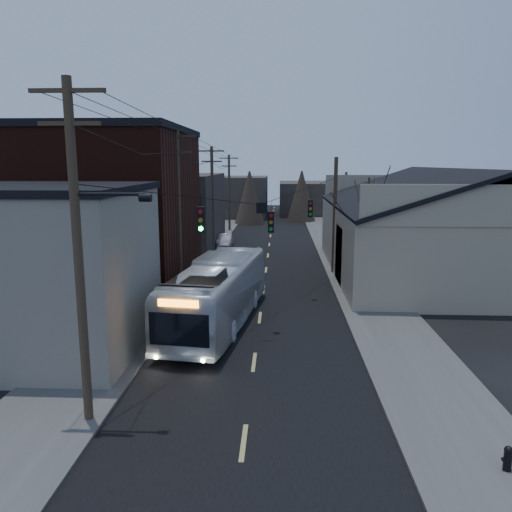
{
  "coord_description": "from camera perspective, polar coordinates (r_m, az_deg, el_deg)",
  "views": [
    {
      "loc": [
        1.0,
        -11.35,
        8.11
      ],
      "look_at": [
        -0.29,
        15.81,
        3.0
      ],
      "focal_mm": 35.0,
      "sensor_mm": 36.0,
      "label": 1
    }
  ],
  "objects": [
    {
      "name": "road_surface",
      "position": [
        42.15,
        1.31,
        -0.44
      ],
      "size": [
        9.0,
        110.0,
        0.02
      ],
      "primitive_type": "cube",
      "color": "black",
      "rests_on": "ground"
    },
    {
      "name": "utility_lines",
      "position": [
        35.87,
        -3.9,
        5.57
      ],
      "size": [
        11.24,
        45.28,
        10.5
      ],
      "color": "#382B1E",
      "rests_on": "ground"
    },
    {
      "name": "fire_hydrant",
      "position": [
        15.61,
        26.85,
        -19.84
      ],
      "size": [
        0.33,
        0.23,
        0.68
      ],
      "rotation": [
        0.0,
        0.0,
        0.14
      ],
      "color": "black",
      "rests_on": "sidewalk_right"
    },
    {
      "name": "building_left_far",
      "position": [
        48.72,
        -9.78,
        5.06
      ],
      "size": [
        9.0,
        14.0,
        7.0
      ],
      "primitive_type": "cube",
      "color": "#322D28",
      "rests_on": "ground"
    },
    {
      "name": "parked_car",
      "position": [
        48.63,
        -3.58,
        1.79
      ],
      "size": [
        1.48,
        3.94,
        1.28
      ],
      "primitive_type": "imported",
      "rotation": [
        0.0,
        0.0,
        0.03
      ],
      "color": "#97999E",
      "rests_on": "ground"
    },
    {
      "name": "bare_tree",
      "position": [
        32.15,
        12.55,
        2.32
      ],
      "size": [
        0.4,
        0.4,
        7.2
      ],
      "primitive_type": "cone",
      "color": "black",
      "rests_on": "ground"
    },
    {
      "name": "building_brick",
      "position": [
        33.37,
        -16.61,
        4.85
      ],
      "size": [
        10.0,
        12.0,
        10.0
      ],
      "primitive_type": "cube",
      "color": "black",
      "rests_on": "ground"
    },
    {
      "name": "sidewalk_right",
      "position": [
        42.48,
        10.1,
        -0.45
      ],
      "size": [
        4.0,
        110.0,
        0.12
      ],
      "primitive_type": "cube",
      "color": "#474744",
      "rests_on": "ground"
    },
    {
      "name": "warehouse",
      "position": [
        38.66,
        20.78,
        1.9
      ],
      "size": [
        16.16,
        20.6,
        7.73
      ],
      "color": "gray",
      "rests_on": "ground"
    },
    {
      "name": "ground",
      "position": [
        13.98,
        -2.07,
        -24.8
      ],
      "size": [
        160.0,
        160.0,
        0.0
      ],
      "primitive_type": "plane",
      "color": "black",
      "rests_on": "ground"
    },
    {
      "name": "building_far_right",
      "position": [
        81.76,
        6.96,
        6.63
      ],
      "size": [
        12.0,
        14.0,
        5.0
      ],
      "primitive_type": "cube",
      "color": "#322D28",
      "rests_on": "ground"
    },
    {
      "name": "building_far_left",
      "position": [
        76.84,
        -2.54,
        6.82
      ],
      "size": [
        10.0,
        12.0,
        6.0
      ],
      "primitive_type": "cube",
      "color": "#322D28",
      "rests_on": "ground"
    },
    {
      "name": "building_clapboard",
      "position": [
        23.14,
        -22.96,
        -1.7
      ],
      "size": [
        8.0,
        8.0,
        7.0
      ],
      "primitive_type": "cube",
      "color": "gray",
      "rests_on": "ground"
    },
    {
      "name": "bus",
      "position": [
        25.2,
        -4.4,
        -4.19
      ],
      "size": [
        4.38,
        12.26,
        3.34
      ],
      "primitive_type": "imported",
      "rotation": [
        0.0,
        0.0,
        3.01
      ],
      "color": "silver",
      "rests_on": "ground"
    },
    {
      "name": "sidewalk_left",
      "position": [
        42.79,
        -7.43,
        -0.29
      ],
      "size": [
        4.0,
        110.0,
        0.12
      ],
      "primitive_type": "cube",
      "color": "#474744",
      "rests_on": "ground"
    }
  ]
}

